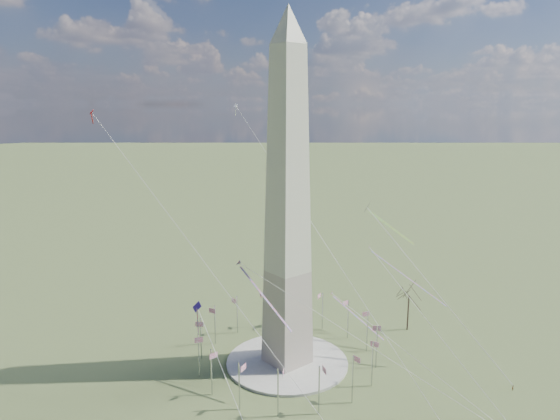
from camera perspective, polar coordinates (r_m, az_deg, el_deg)
ground at (r=155.21m, az=0.82°, el=-17.09°), size 2000.00×2000.00×0.00m
plaza at (r=155.02m, az=0.82°, el=-16.96°), size 36.00×36.00×0.80m
washington_monument at (r=138.41m, az=0.88°, el=0.54°), size 15.56×15.56×100.00m
flagpole_ring at (r=151.81m, az=0.83°, el=-14.69°), size 54.40×54.40×13.00m
tree_near at (r=175.43m, az=14.54°, el=-9.19°), size 10.58×10.58×18.52m
person_east at (r=155.50m, az=25.06°, el=-17.93°), size 0.62×0.47×1.52m
kite_delta_black at (r=168.18m, az=10.27°, el=-0.01°), size 13.83×16.40×14.47m
kite_diamond_purple at (r=133.16m, az=-9.44°, el=-11.24°), size 1.95×3.01×9.18m
kite_streamer_left at (r=152.11m, az=12.99°, el=-6.41°), size 12.33×21.44×16.19m
kite_streamer_mid at (r=135.20m, az=-2.70°, el=-8.72°), size 3.07×21.10×14.48m
kite_streamer_right at (r=163.92m, az=8.04°, el=-11.31°), size 7.47×17.79×12.73m
kite_small_red at (r=153.65m, az=-20.72°, el=10.26°), size 1.29×1.89×4.00m
kite_small_white at (r=180.78m, az=-5.08°, el=11.67°), size 1.10×1.68×4.11m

